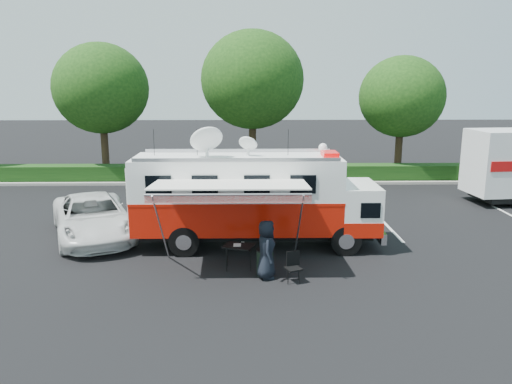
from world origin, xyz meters
The scene contains 10 objects.
ground_plane centered at (0.00, 0.00, 0.00)m, with size 120.00×120.00×0.00m, color black.
back_border centered at (1.14, 12.90, 5.00)m, with size 60.00×6.14×8.87m.
stall_lines centered at (-0.50, 3.00, 0.00)m, with size 24.12×5.50×0.01m.
command_truck centered at (-0.08, 0.00, 1.80)m, with size 8.78×2.41×4.21m.
awning centered at (-0.86, -2.51, 2.71)m, with size 4.79×2.49×2.89m.
white_suv centered at (-6.22, 1.08, 0.00)m, with size 2.66×5.78×1.61m, color silver.
person centered at (0.25, -3.05, 0.00)m, with size 0.89×0.58×1.82m, color black.
folding_table centered at (-0.60, -2.28, 0.73)m, with size 1.09×0.93×0.78m.
folding_chair centered at (1.05, -3.29, 0.54)m, with size 0.57×0.60×0.91m.
trash_bin centered at (0.22, -2.82, 0.42)m, with size 0.56×0.56×0.84m.
Camera 1 is at (-0.30, -17.37, 5.90)m, focal length 35.00 mm.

